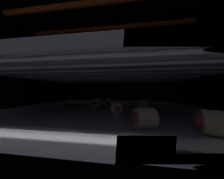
# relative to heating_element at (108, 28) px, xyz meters

# --- Properties ---
(ground_plane) EXTENTS (0.56, 0.49, 0.01)m
(ground_plane) POSITION_rel_heating_element_xyz_m (0.00, 0.00, -0.37)
(ground_plane) COLOR black
(oven_wall_back) EXTENTS (0.56, 0.01, 0.39)m
(oven_wall_back) POSITION_rel_heating_element_xyz_m (0.00, 0.24, -0.17)
(oven_wall_back) COLOR black
(oven_wall_back) RESTS_ON ground_plane
(oven_wall_left) EXTENTS (0.01, 0.46, 0.39)m
(oven_wall_left) POSITION_rel_heating_element_xyz_m (-0.27, 0.00, -0.17)
(oven_wall_left) COLOR black
(oven_wall_left) RESTS_ON ground_plane
(oven_wall_right) EXTENTS (0.01, 0.46, 0.39)m
(oven_wall_right) POSITION_rel_heating_element_xyz_m (0.27, 0.00, -0.17)
(oven_wall_right) COLOR black
(oven_wall_right) RESTS_ON ground_plane
(oven_ceiling) EXTENTS (0.56, 0.49, 0.01)m
(oven_ceiling) POSITION_rel_heating_element_xyz_m (0.00, 0.00, 0.03)
(oven_ceiling) COLOR black
(heating_element) EXTENTS (0.43, 0.18, 0.01)m
(heating_element) POSITION_rel_heating_element_xyz_m (0.00, 0.00, 0.00)
(heating_element) COLOR #F25919
(oven_rack_lower) EXTENTS (0.51, 0.45, 0.01)m
(oven_rack_lower) POSITION_rel_heating_element_xyz_m (0.00, -0.00, -0.24)
(oven_rack_lower) COLOR #B7B7BC
(baking_tray_lower) EXTENTS (0.47, 0.36, 0.03)m
(baking_tray_lower) POSITION_rel_heating_element_xyz_m (0.00, 0.00, -0.23)
(baking_tray_lower) COLOR silver
(baking_tray_lower) RESTS_ON oven_rack_lower
(pig_in_blanket_lower_0) EXTENTS (0.04, 0.05, 0.03)m
(pig_in_blanket_lower_0) POSITION_rel_heating_element_xyz_m (-0.05, 0.09, -0.21)
(pig_in_blanket_lower_0) COLOR beige
(pig_in_blanket_lower_0) RESTS_ON baking_tray_lower
(pig_in_blanket_lower_1) EXTENTS (0.05, 0.04, 0.03)m
(pig_in_blanket_lower_1) POSITION_rel_heating_element_xyz_m (0.17, -0.12, -0.21)
(pig_in_blanket_lower_1) COLOR beige
(pig_in_blanket_lower_1) RESTS_ON baking_tray_lower
(pig_in_blanket_lower_2) EXTENTS (0.04, 0.05, 0.03)m
(pig_in_blanket_lower_2) POSITION_rel_heating_element_xyz_m (-0.02, 0.14, -0.22)
(pig_in_blanket_lower_2) COLOR beige
(pig_in_blanket_lower_2) RESTS_ON baking_tray_lower
(pig_in_blanket_lower_3) EXTENTS (0.05, 0.03, 0.03)m
(pig_in_blanket_lower_3) POSITION_rel_heating_element_xyz_m (0.11, 0.11, -0.22)
(pig_in_blanket_lower_3) COLOR beige
(pig_in_blanket_lower_3) RESTS_ON baking_tray_lower
(pig_in_blanket_lower_4) EXTENTS (0.05, 0.04, 0.03)m
(pig_in_blanket_lower_4) POSITION_rel_heating_element_xyz_m (0.08, -0.10, -0.21)
(pig_in_blanket_lower_4) COLOR beige
(pig_in_blanket_lower_4) RESTS_ON baking_tray_lower
(pig_in_blanket_lower_5) EXTENTS (0.04, 0.06, 0.03)m
(pig_in_blanket_lower_5) POSITION_rel_heating_element_xyz_m (0.02, 0.00, -0.22)
(pig_in_blanket_lower_5) COLOR beige
(pig_in_blanket_lower_5) RESTS_ON baking_tray_lower
(oven_rack_upper) EXTENTS (0.51, 0.45, 0.01)m
(oven_rack_upper) POSITION_rel_heating_element_xyz_m (0.00, 0.00, -0.13)
(oven_rack_upper) COLOR #B7B7BC
(baking_tray_upper) EXTENTS (0.47, 0.36, 0.02)m
(baking_tray_upper) POSITION_rel_heating_element_xyz_m (0.00, 0.00, -0.12)
(baking_tray_upper) COLOR gray
(baking_tray_upper) RESTS_ON oven_rack_upper
(pig_in_blanket_upper_0) EXTENTS (0.06, 0.03, 0.03)m
(pig_in_blanket_upper_0) POSITION_rel_heating_element_xyz_m (0.07, 0.14, -0.11)
(pig_in_blanket_upper_0) COLOR beige
(pig_in_blanket_upper_0) RESTS_ON baking_tray_upper
(pig_in_blanket_upper_1) EXTENTS (0.03, 0.05, 0.02)m
(pig_in_blanket_upper_1) POSITION_rel_heating_element_xyz_m (-0.13, -0.07, -0.11)
(pig_in_blanket_upper_1) COLOR beige
(pig_in_blanket_upper_1) RESTS_ON baking_tray_upper
(pig_in_blanket_upper_2) EXTENTS (0.05, 0.04, 0.03)m
(pig_in_blanket_upper_2) POSITION_rel_heating_element_xyz_m (-0.10, -0.10, -0.11)
(pig_in_blanket_upper_2) COLOR beige
(pig_in_blanket_upper_2) RESTS_ON baking_tray_upper
(pig_in_blanket_upper_3) EXTENTS (0.04, 0.05, 0.03)m
(pig_in_blanket_upper_3) POSITION_rel_heating_element_xyz_m (-0.01, 0.12, -0.11)
(pig_in_blanket_upper_3) COLOR beige
(pig_in_blanket_upper_3) RESTS_ON baking_tray_upper
(pig_in_blanket_upper_4) EXTENTS (0.03, 0.06, 0.03)m
(pig_in_blanket_upper_4) POSITION_rel_heating_element_xyz_m (-0.00, 0.02, -0.11)
(pig_in_blanket_upper_4) COLOR beige
(pig_in_blanket_upper_4) RESTS_ON baking_tray_upper
(pig_in_blanket_upper_5) EXTENTS (0.03, 0.07, 0.03)m
(pig_in_blanket_upper_5) POSITION_rel_heating_element_xyz_m (0.20, -0.03, -0.11)
(pig_in_blanket_upper_5) COLOR beige
(pig_in_blanket_upper_5) RESTS_ON baking_tray_upper
(pig_in_blanket_upper_6) EXTENTS (0.05, 0.04, 0.03)m
(pig_in_blanket_upper_6) POSITION_rel_heating_element_xyz_m (0.00, 0.06, -0.11)
(pig_in_blanket_upper_6) COLOR beige
(pig_in_blanket_upper_6) RESTS_ON baking_tray_upper
(pig_in_blanket_upper_7) EXTENTS (0.05, 0.05, 0.03)m
(pig_in_blanket_upper_7) POSITION_rel_heating_element_xyz_m (0.04, 0.10, -0.11)
(pig_in_blanket_upper_7) COLOR beige
(pig_in_blanket_upper_7) RESTS_ON baking_tray_upper
(pig_in_blanket_upper_8) EXTENTS (0.04, 0.05, 0.03)m
(pig_in_blanket_upper_8) POSITION_rel_heating_element_xyz_m (0.14, -0.03, -0.11)
(pig_in_blanket_upper_8) COLOR beige
(pig_in_blanket_upper_8) RESTS_ON baking_tray_upper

